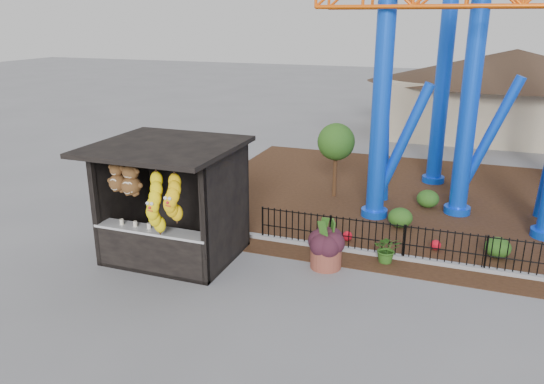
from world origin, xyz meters
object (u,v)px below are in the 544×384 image
(roller_coaster, at_px, (520,6))
(potted_plant, at_px, (387,249))
(prize_booth, at_px, (168,205))
(terracotta_planter, at_px, (326,257))

(roller_coaster, relative_size, potted_plant, 14.30)
(prize_booth, height_order, potted_plant, prize_booth)
(prize_booth, xyz_separation_m, terracotta_planter, (3.97, 0.96, -1.24))
(roller_coaster, bearing_deg, potted_plant, -116.15)
(prize_booth, distance_m, potted_plant, 5.80)
(prize_booth, bearing_deg, potted_plant, 18.38)
(terracotta_planter, relative_size, potted_plant, 1.04)
(roller_coaster, bearing_deg, terracotta_planter, -123.05)
(prize_booth, relative_size, terracotta_planter, 4.39)
(terracotta_planter, height_order, potted_plant, potted_plant)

